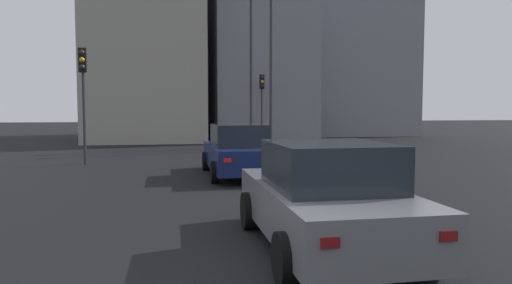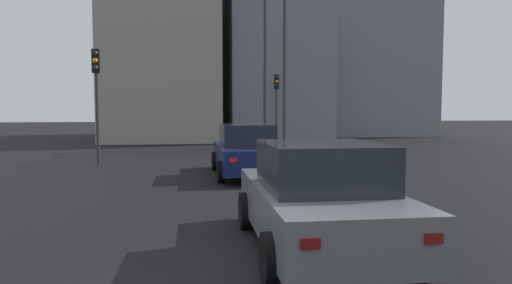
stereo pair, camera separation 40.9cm
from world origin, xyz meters
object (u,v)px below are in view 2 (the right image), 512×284
(car_navy_left_lead, at_px, (246,151))
(traffic_light_near_right, at_px, (96,82))
(street_lamp_far, at_px, (285,54))
(traffic_light_near_left, at_px, (277,94))
(street_lamp_kerbside, at_px, (265,59))
(car_grey_left_second, at_px, (318,199))

(car_navy_left_lead, height_order, traffic_light_near_right, traffic_light_near_right)
(car_navy_left_lead, height_order, street_lamp_far, street_lamp_far)
(traffic_light_near_left, height_order, street_lamp_kerbside, street_lamp_kerbside)
(traffic_light_near_right, xyz_separation_m, street_lamp_kerbside, (6.79, -7.70, 1.75))
(street_lamp_far, bearing_deg, traffic_light_near_right, 122.19)
(traffic_light_near_right, distance_m, street_lamp_far, 10.21)
(car_grey_left_second, relative_size, traffic_light_near_right, 0.97)
(traffic_light_near_right, height_order, street_lamp_far, street_lamp_far)
(car_navy_left_lead, relative_size, traffic_light_near_left, 1.07)
(car_navy_left_lead, relative_size, traffic_light_near_right, 1.05)
(car_grey_left_second, distance_m, traffic_light_near_right, 13.11)
(car_grey_left_second, height_order, street_lamp_far, street_lamp_far)
(street_lamp_kerbside, xyz_separation_m, street_lamp_far, (-1.45, -0.79, 0.09))
(car_navy_left_lead, distance_m, traffic_light_near_right, 6.99)
(traffic_light_near_left, bearing_deg, car_grey_left_second, -11.13)
(street_lamp_kerbside, bearing_deg, car_navy_left_lead, 167.13)
(car_grey_left_second, height_order, traffic_light_near_left, traffic_light_near_left)
(car_navy_left_lead, distance_m, street_lamp_far, 10.73)
(traffic_light_near_right, bearing_deg, street_lamp_far, 121.17)
(car_navy_left_lead, xyz_separation_m, street_lamp_kerbside, (10.76, -2.46, 4.12))
(car_navy_left_lead, bearing_deg, traffic_light_near_left, -15.15)
(car_grey_left_second, xyz_separation_m, traffic_light_near_right, (11.74, 5.31, 2.38))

